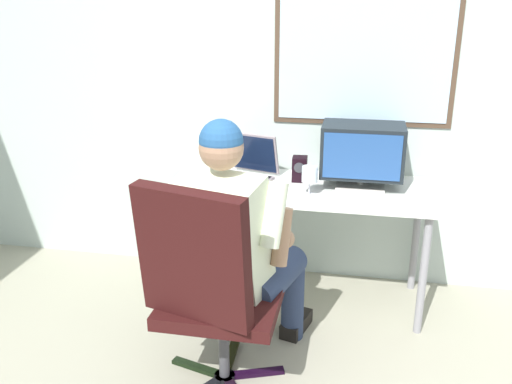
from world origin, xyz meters
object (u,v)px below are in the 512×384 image
(office_chair, at_px, (208,283))
(crt_monitor, at_px, (362,151))
(desk, at_px, (299,198))
(laptop, at_px, (247,167))
(person_seated, at_px, (237,242))
(desk_speaker, at_px, (300,169))
(wine_glass, at_px, (310,176))

(office_chair, height_order, crt_monitor, crt_monitor)
(desk, xyz_separation_m, office_chair, (-0.28, -0.94, -0.07))
(office_chair, distance_m, laptop, 1.04)
(person_seated, bearing_deg, laptop, 98.09)
(office_chair, bearing_deg, desk, 73.57)
(crt_monitor, distance_m, desk_speaker, 0.38)
(person_seated, height_order, laptop, person_seated)
(person_seated, relative_size, laptop, 3.19)
(laptop, relative_size, wine_glass, 2.47)
(desk, relative_size, laptop, 3.82)
(crt_monitor, bearing_deg, wine_glass, -145.22)
(person_seated, height_order, wine_glass, person_seated)
(person_seated, relative_size, wine_glass, 7.86)
(person_seated, distance_m, wine_glass, 0.63)
(crt_monitor, distance_m, laptop, 0.67)
(crt_monitor, relative_size, wine_glass, 2.81)
(desk, xyz_separation_m, desk_speaker, (-0.01, 0.10, 0.15))
(office_chair, xyz_separation_m, person_seated, (0.06, 0.26, 0.08))
(laptop, bearing_deg, wine_glass, -29.34)
(desk_speaker, bearing_deg, wine_glass, -70.89)
(desk, distance_m, desk_speaker, 0.17)
(crt_monitor, bearing_deg, desk_speaker, 172.72)
(office_chair, relative_size, laptop, 2.63)
(desk, bearing_deg, crt_monitor, 8.56)
(laptop, distance_m, wine_glass, 0.45)
(office_chair, relative_size, desk_speaker, 7.24)
(desk, distance_m, laptop, 0.36)
(office_chair, distance_m, desk_speaker, 1.09)
(desk, height_order, laptop, laptop)
(desk, distance_m, person_seated, 0.71)
(office_chair, bearing_deg, laptop, 92.39)
(office_chair, relative_size, crt_monitor, 2.31)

